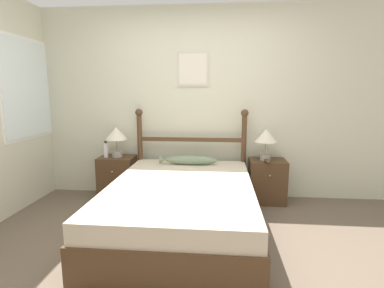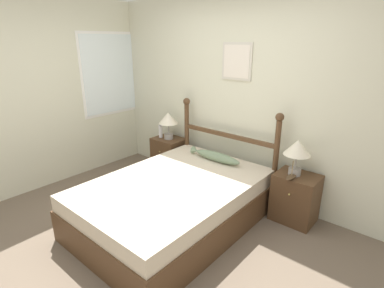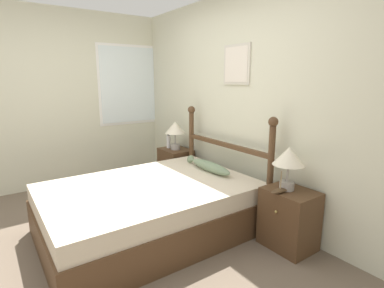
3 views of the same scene
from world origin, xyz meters
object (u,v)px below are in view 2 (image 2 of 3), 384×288
nightstand_right (295,198)px  table_lamp_left (168,120)px  model_boat (291,176)px  bed (174,203)px  table_lamp_right (297,150)px  bottle (161,131)px  fish_pillow (215,156)px  nightstand_left (169,156)px

nightstand_right → table_lamp_left: bearing=-179.7°
model_boat → bed: bearing=-139.8°
bed → table_lamp_right: bearing=43.8°
bed → model_boat: (0.98, 0.83, 0.33)m
bed → model_boat: size_ratio=9.17×
table_lamp_left → bottle: size_ratio=1.80×
bottle → fish_pillow: (1.13, -0.13, -0.09)m
nightstand_right → table_lamp_left: 2.08m
table_lamp_left → table_lamp_right: 1.96m
model_boat → fish_pillow: (-0.98, -0.05, -0.01)m
table_lamp_left → model_boat: table_lamp_left is taller
nightstand_left → table_lamp_left: (0.01, -0.01, 0.58)m
nightstand_right → bottle: bearing=-178.9°
nightstand_left → bottle: 0.41m
nightstand_right → table_lamp_left: (-2.00, -0.01, 0.58)m
nightstand_left → model_boat: bearing=-3.4°
nightstand_left → table_lamp_right: table_lamp_right is taller
bed → bottle: bottle is taller
model_boat → bottle: bearing=177.9°
table_lamp_left → fish_pillow: 1.04m
table_lamp_right → nightstand_right: bearing=22.3°
nightstand_right → bottle: bottle is taller
bed → table_lamp_right: 1.47m
fish_pillow → nightstand_right: bearing=9.4°
bed → table_lamp_left: bearing=136.8°
nightstand_right → fish_pillow: size_ratio=0.77×
nightstand_left → bottle: bearing=-163.1°
table_lamp_right → fish_pillow: bearing=-171.1°
table_lamp_right → bottle: table_lamp_right is taller
nightstand_left → nightstand_right: same height
bed → table_lamp_right: table_lamp_right is taller
nightstand_left → table_lamp_right: 2.06m
bottle → fish_pillow: bearing=-6.5°
nightstand_left → bed: bearing=-43.2°
table_lamp_left → model_boat: (1.97, -0.11, -0.28)m
bed → model_boat: bearing=40.2°
table_lamp_left → table_lamp_right: size_ratio=1.00×
nightstand_left → nightstand_right: bearing=0.0°
fish_pillow → nightstand_left: bearing=170.5°
fish_pillow → bed: bearing=-89.7°
table_lamp_left → model_boat: bearing=-3.1°
nightstand_right → table_lamp_right: 0.58m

